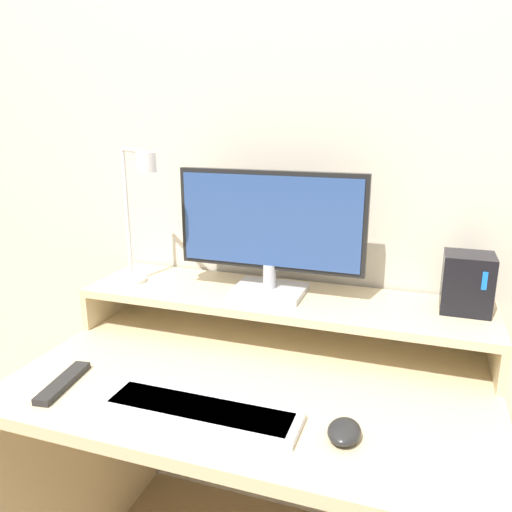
{
  "coord_description": "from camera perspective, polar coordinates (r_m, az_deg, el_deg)",
  "views": [
    {
      "loc": [
        0.35,
        -0.68,
        1.33
      ],
      "look_at": [
        -0.01,
        0.39,
        1.0
      ],
      "focal_mm": 35.0,
      "sensor_mm": 36.0,
      "label": 1
    }
  ],
  "objects": [
    {
      "name": "router_dock",
      "position": [
        1.36,
        22.98,
        -2.84
      ],
      "size": [
        0.12,
        0.11,
        0.15
      ],
      "color": "black",
      "rests_on": "monitor_shelf"
    },
    {
      "name": "remote_control",
      "position": [
        1.27,
        -21.18,
        -13.34
      ],
      "size": [
        0.06,
        0.18,
        0.02
      ],
      "color": "black",
      "rests_on": "desk"
    },
    {
      "name": "desk",
      "position": [
        1.37,
        0.11,
        -20.9
      ],
      "size": [
        1.12,
        0.71,
        0.72
      ],
      "color": "beige",
      "rests_on": "ground_plane"
    },
    {
      "name": "keyboard",
      "position": [
        1.1,
        -6.44,
        -17.14
      ],
      "size": [
        0.43,
        0.11,
        0.02
      ],
      "color": "silver",
      "rests_on": "desk"
    },
    {
      "name": "mouse",
      "position": [
        1.04,
        10.06,
        -19.13
      ],
      "size": [
        0.06,
        0.09,
        0.03
      ],
      "color": "black",
      "rests_on": "desk"
    },
    {
      "name": "monitor",
      "position": [
        1.35,
        1.6,
        2.98
      ],
      "size": [
        0.52,
        0.16,
        0.34
      ],
      "color": "#BCBCC1",
      "rests_on": "monitor_shelf"
    },
    {
      "name": "monitor_shelf",
      "position": [
        1.39,
        2.93,
        -5.24
      ],
      "size": [
        1.12,
        0.29,
        0.12
      ],
      "color": "beige",
      "rests_on": "desk"
    },
    {
      "name": "desk_lamp",
      "position": [
        1.42,
        -13.45,
        5.11
      ],
      "size": [
        0.2,
        0.16,
        0.4
      ],
      "color": "silver",
      "rests_on": "monitor_shelf"
    },
    {
      "name": "wall_back",
      "position": [
        1.48,
        5.15,
        12.77
      ],
      "size": [
        6.0,
        0.05,
        2.5
      ],
      "color": "beige",
      "rests_on": "ground_plane"
    }
  ]
}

